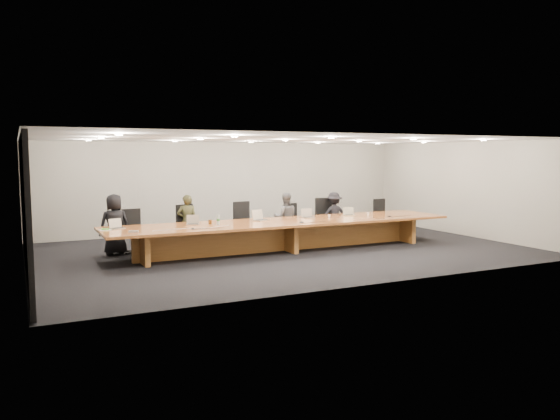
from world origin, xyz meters
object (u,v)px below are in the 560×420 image
object	(u,v)px
chair_left	(190,227)
laptop_c	(261,215)
chair_mid_left	(246,223)
laptop_d	(308,213)
conference_table	(285,230)
chair_mid_right	(295,222)
chair_far_right	(384,216)
person_d	(334,215)
person_b	(187,222)
person_a	(115,224)
mic_right	(389,216)
chair_right	(326,218)
laptop_a	(117,224)
water_bottle	(218,220)
chair_far_left	(134,231)
paper_cup_far	(368,214)
av_box	(134,232)
amber_mug	(210,222)
laptop_b	(193,220)
paper_cup_near	(329,216)
mic_left	(193,229)
mic_center	(301,222)
laptop_e	(349,211)
person_c	(285,217)

from	to	relation	value
chair_left	laptop_c	distance (m)	1.87
chair_mid_left	laptop_d	world-z (taller)	chair_mid_left
conference_table	chair_mid_right	size ratio (longest dim) A/B	8.45
chair_far_right	person_d	world-z (taller)	person_d
laptop_d	chair_left	bearing A→B (deg)	167.17
chair_mid_right	person_d	distance (m)	1.24
chair_mid_left	person_b	bearing A→B (deg)	170.07
chair_left	person_d	distance (m)	4.33
person_a	mic_right	world-z (taller)	person_a
chair_left	chair_right	world-z (taller)	chair_right
conference_table	laptop_d	distance (m)	1.01
chair_left	laptop_a	size ratio (longest dim) A/B	3.93
water_bottle	chair_left	bearing A→B (deg)	105.52
chair_left	mic_right	bearing A→B (deg)	-34.01
person_d	laptop_a	world-z (taller)	person_d
water_bottle	chair_far_right	bearing A→B (deg)	12.01
conference_table	chair_far_right	bearing A→B (deg)	17.16
chair_far_left	chair_mid_left	distance (m)	2.95
chair_right	laptop_d	xyz separation A→B (m)	(-1.08, -0.90, 0.28)
laptop_d	paper_cup_far	xyz separation A→B (m)	(1.74, -0.25, -0.09)
av_box	amber_mug	bearing A→B (deg)	36.47
laptop_b	laptop_c	xyz separation A→B (m)	(1.80, 0.01, 0.03)
conference_table	laptop_a	size ratio (longest dim) A/B	30.34
laptop_b	paper_cup_near	world-z (taller)	laptop_b
laptop_c	mic_left	distance (m)	2.19
chair_right	water_bottle	bearing A→B (deg)	-148.36
chair_left	water_bottle	xyz separation A→B (m)	(0.34, -1.23, 0.29)
chair_far_left	person_a	size ratio (longest dim) A/B	0.74
chair_mid_left	laptop_b	distance (m)	2.01
chair_far_right	paper_cup_near	distance (m)	2.80
conference_table	paper_cup_far	distance (m)	2.63
chair_far_left	mic_center	distance (m)	4.12
person_a	laptop_e	size ratio (longest dim) A/B	5.06
person_d	laptop_a	distance (m)	6.34
chair_right	laptop_a	bearing A→B (deg)	-158.40
person_a	laptop_a	distance (m)	0.91
person_c	laptop_b	distance (m)	3.06
person_c	water_bottle	xyz separation A→B (m)	(-2.39, -1.20, 0.18)
mic_left	laptop_d	bearing A→B (deg)	14.03
chair_left	chair_right	bearing A→B (deg)	-15.70
chair_mid_right	person_b	size ratio (longest dim) A/B	0.76
person_a	av_box	world-z (taller)	person_a
chair_far_left	laptop_e	world-z (taller)	chair_far_left
chair_mid_right	laptop_e	world-z (taller)	chair_mid_right
chair_left	mic_center	world-z (taller)	chair_left
conference_table	person_b	size ratio (longest dim) A/B	6.39
chair_far_left	paper_cup_far	size ratio (longest dim) A/B	14.35
laptop_a	mic_left	size ratio (longest dim) A/B	2.75
chair_right	water_bottle	size ratio (longest dim) A/B	5.01
chair_mid_right	laptop_d	xyz separation A→B (m)	(-0.11, -0.96, 0.34)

